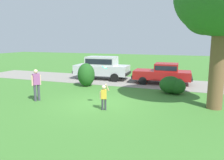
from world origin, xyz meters
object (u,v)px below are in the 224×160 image
at_px(parked_sedan, 163,73).
at_px(frisbee, 105,68).
at_px(oak_tree_large, 223,0).
at_px(adult_onlooker, 36,83).
at_px(child_thrower, 104,95).
at_px(parked_suv, 102,67).

bearing_deg(parked_sedan, frisbee, -104.64).
xyz_separation_m(oak_tree_large, adult_onlooker, (-9.04, -2.01, -4.11)).
bearing_deg(child_thrower, parked_suv, 113.50).
xyz_separation_m(parked_sedan, adult_onlooker, (-5.79, -7.40, 0.13)).
xyz_separation_m(oak_tree_large, parked_sedan, (-3.25, 5.38, -4.25)).
bearing_deg(parked_sedan, oak_tree_large, -58.88).
bearing_deg(adult_onlooker, oak_tree_large, 12.54).
distance_m(oak_tree_large, adult_onlooker, 10.13).
bearing_deg(parked_suv, oak_tree_large, -33.69).
relative_size(oak_tree_large, adult_onlooker, 4.11).
distance_m(frisbee, adult_onlooker, 4.05).
xyz_separation_m(parked_suv, child_thrower, (3.42, -7.86, -0.36)).
height_order(frisbee, adult_onlooker, frisbee).
bearing_deg(parked_sedan, adult_onlooker, -128.06).
relative_size(frisbee, adult_onlooker, 0.16).
distance_m(child_thrower, frisbee, 1.36).
distance_m(parked_suv, frisbee, 8.13).
xyz_separation_m(oak_tree_large, parked_suv, (-8.40, 5.60, -4.02)).
height_order(parked_sedan, frisbee, frisbee).
height_order(child_thrower, adult_onlooker, adult_onlooker).
distance_m(child_thrower, adult_onlooker, 4.08).
xyz_separation_m(child_thrower, adult_onlooker, (-4.06, 0.25, 0.27)).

